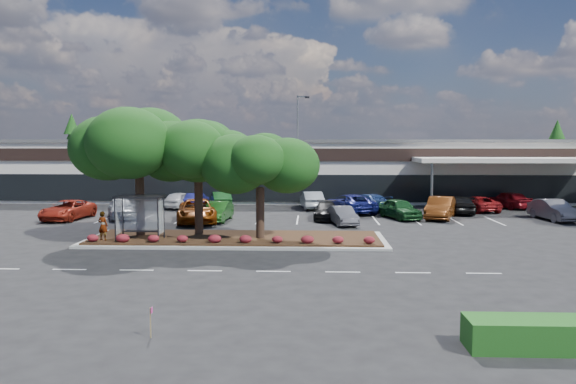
{
  "coord_description": "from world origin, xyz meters",
  "views": [
    {
      "loc": [
        2.51,
        -29.43,
        5.92
      ],
      "look_at": [
        0.97,
        8.42,
        2.6
      ],
      "focal_mm": 35.0,
      "sensor_mm": 36.0,
      "label": 1
    }
  ],
  "objects_px": {
    "light_pole": "(299,154)",
    "car_1": "(121,208)",
    "survey_stake": "(151,318)",
    "car_0": "(68,210)"
  },
  "relations": [
    {
      "from": "survey_stake",
      "to": "car_0",
      "type": "xyz_separation_m",
      "value": [
        -13.99,
        25.95,
        0.13
      ]
    },
    {
      "from": "light_pole",
      "to": "survey_stake",
      "type": "relative_size",
      "value": 11.16
    },
    {
      "from": "car_1",
      "to": "survey_stake",
      "type": "bearing_deg",
      "value": -92.39
    },
    {
      "from": "light_pole",
      "to": "car_1",
      "type": "bearing_deg",
      "value": -135.56
    },
    {
      "from": "survey_stake",
      "to": "light_pole",
      "type": "bearing_deg",
      "value": 84.89
    },
    {
      "from": "survey_stake",
      "to": "car_1",
      "type": "xyz_separation_m",
      "value": [
        -10.05,
        26.81,
        0.19
      ]
    },
    {
      "from": "light_pole",
      "to": "car_1",
      "type": "xyz_separation_m",
      "value": [
        -13.65,
        -13.39,
        -3.95
      ]
    },
    {
      "from": "survey_stake",
      "to": "car_0",
      "type": "bearing_deg",
      "value": 118.33
    },
    {
      "from": "car_0",
      "to": "car_1",
      "type": "distance_m",
      "value": 4.03
    },
    {
      "from": "light_pole",
      "to": "car_0",
      "type": "bearing_deg",
      "value": -140.97
    }
  ]
}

